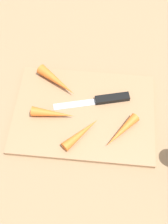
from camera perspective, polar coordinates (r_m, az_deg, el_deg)
The scene contains 7 objects.
ground_plane at distance 0.75m, azimuth -0.00°, elevation -0.45°, with size 1.40×1.40×0.00m, color #8C6D4C.
cutting_board at distance 0.75m, azimuth -0.00°, elevation -0.23°, with size 0.36×0.26×0.01m, color #99704C.
knife at distance 0.76m, azimuth 4.60°, elevation 2.53°, with size 0.20×0.07×0.01m.
carrot_shortest at distance 0.71m, azimuth 7.39°, elevation -3.74°, with size 0.02×0.02×0.11m, color orange.
carrot_short at distance 0.73m, azimuth -6.13°, elevation -0.31°, with size 0.03×0.03×0.11m, color orange.
carrot_longest at distance 0.78m, azimuth -5.34°, elevation 6.08°, with size 0.03×0.03×0.12m, color orange.
carrot_long at distance 0.70m, azimuth -0.46°, elevation -4.19°, with size 0.02×0.02×0.11m, color orange.
Camera 1 is at (-0.04, 0.37, 0.66)m, focal length 46.45 mm.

